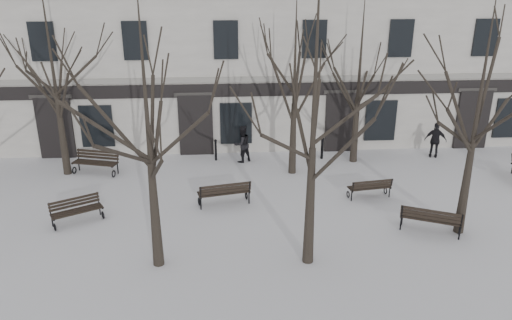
{
  "coord_description": "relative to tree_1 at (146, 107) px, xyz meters",
  "views": [
    {
      "loc": [
        -2.23,
        -14.82,
        8.31
      ],
      "look_at": [
        -0.99,
        3.0,
        1.5
      ],
      "focal_mm": 35.0,
      "sensor_mm": 36.0,
      "label": 1
    }
  ],
  "objects": [
    {
      "name": "pedestrian_b",
      "position": [
        2.89,
        8.46,
        -4.89
      ],
      "size": [
        1.05,
        0.99,
        1.72
      ],
      "primitive_type": "imported",
      "rotation": [
        0.0,
        0.0,
        3.68
      ],
      "color": "black",
      "rests_on": "ground"
    },
    {
      "name": "bollard_a",
      "position": [
        1.68,
        8.72,
        -4.34
      ],
      "size": [
        0.13,
        0.13,
        1.03
      ],
      "color": "black",
      "rests_on": "ground"
    },
    {
      "name": "bench_4",
      "position": [
        7.66,
        4.16,
        -4.43
      ],
      "size": [
        1.73,
        0.84,
        0.84
      ],
      "rotation": [
        0.0,
        0.0,
        3.29
      ],
      "color": "black",
      "rests_on": "ground"
    },
    {
      "name": "tree_1",
      "position": [
        0.0,
        0.0,
        0.0
      ],
      "size": [
        5.47,
        5.47,
        7.82
      ],
      "color": "black",
      "rests_on": "ground"
    },
    {
      "name": "tree_3",
      "position": [
        9.93,
        1.32,
        -0.13
      ],
      "size": [
        5.33,
        5.33,
        7.61
      ],
      "color": "black",
      "rests_on": "ground"
    },
    {
      "name": "tree_2",
      "position": [
        4.51,
        -0.16,
        0.57
      ],
      "size": [
        6.11,
        6.11,
        8.73
      ],
      "color": "black",
      "rests_on": "ground"
    },
    {
      "name": "bench_3",
      "position": [
        -3.51,
        7.5,
        -4.35
      ],
      "size": [
        2.07,
        1.22,
        0.99
      ],
      "rotation": [
        0.0,
        0.0,
        -0.28
      ],
      "color": "black",
      "rests_on": "ground"
    },
    {
      "name": "bollard_b",
      "position": [
        6.65,
        8.59,
        -4.27
      ],
      "size": [
        0.15,
        0.15,
        1.16
      ],
      "color": "black",
      "rests_on": "ground"
    },
    {
      "name": "ground",
      "position": [
        4.26,
        1.69,
        -4.89
      ],
      "size": [
        100.0,
        100.0,
        0.0
      ],
      "primitive_type": "plane",
      "color": "silver",
      "rests_on": "ground"
    },
    {
      "name": "tree_4",
      "position": [
        -4.78,
        7.53,
        0.27
      ],
      "size": [
        5.78,
        5.78,
        8.25
      ],
      "color": "black",
      "rests_on": "ground"
    },
    {
      "name": "building",
      "position": [
        4.26,
        14.65,
        0.63
      ],
      "size": [
        40.4,
        10.2,
        11.4
      ],
      "color": "beige",
      "rests_on": "ground"
    },
    {
      "name": "bench_1",
      "position": [
        2.03,
        3.92,
        -4.35
      ],
      "size": [
        2.04,
        1.1,
        0.98
      ],
      "rotation": [
        0.0,
        0.0,
        3.35
      ],
      "color": "black",
      "rests_on": "ground"
    },
    {
      "name": "pedestrian_c",
      "position": [
        11.98,
        8.41,
        -4.89
      ],
      "size": [
        1.08,
        0.75,
        1.7
      ],
      "primitive_type": "imported",
      "rotation": [
        0.0,
        0.0,
        2.77
      ],
      "color": "black",
      "rests_on": "ground"
    },
    {
      "name": "bench_0",
      "position": [
        -3.15,
        2.93,
        -4.41
      ],
      "size": [
        1.8,
        1.37,
        0.87
      ],
      "rotation": [
        0.0,
        0.0,
        0.51
      ],
      "color": "black",
      "rests_on": "ground"
    },
    {
      "name": "tree_6",
      "position": [
        8.04,
        8.15,
        -0.34
      ],
      "size": [
        5.09,
        5.09,
        7.27
      ],
      "color": "black",
      "rests_on": "ground"
    },
    {
      "name": "bench_2",
      "position": [
        8.9,
        1.29,
        -4.35
      ],
      "size": [
        2.06,
        1.47,
        1.0
      ],
      "rotation": [
        0.0,
        0.0,
        2.71
      ],
      "color": "black",
      "rests_on": "ground"
    },
    {
      "name": "tree_5",
      "position": [
        5.01,
        6.96,
        -0.26
      ],
      "size": [
        5.18,
        5.18,
        7.39
      ],
      "color": "black",
      "rests_on": "ground"
    }
  ]
}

